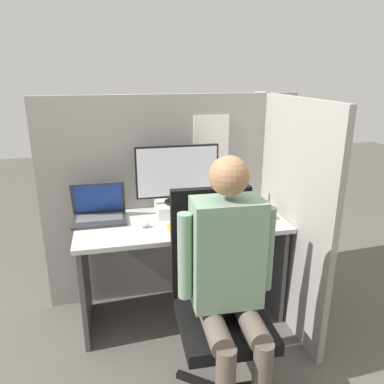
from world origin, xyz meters
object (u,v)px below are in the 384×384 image
(paper_box, at_px, (178,208))
(carrot_toy, at_px, (172,230))
(monitor, at_px, (178,174))
(stapler, at_px, (266,213))
(person, at_px, (230,274))
(laptop, at_px, (99,213))
(office_chair, at_px, (218,294))

(paper_box, height_order, carrot_toy, paper_box)
(monitor, distance_m, stapler, 0.67)
(person, bearing_deg, stapler, 55.67)
(laptop, relative_size, stapler, 2.29)
(paper_box, distance_m, laptop, 0.54)
(paper_box, relative_size, carrot_toy, 1.96)
(laptop, height_order, office_chair, office_chair)
(laptop, distance_m, office_chair, 1.01)
(paper_box, bearing_deg, stapler, -16.85)
(laptop, xyz_separation_m, stapler, (1.12, -0.19, -0.02))
(carrot_toy, bearing_deg, paper_box, 72.30)
(office_chair, bearing_deg, monitor, 95.30)
(stapler, relative_size, office_chair, 0.14)
(carrot_toy, height_order, person, person)
(monitor, height_order, carrot_toy, monitor)
(person, bearing_deg, office_chair, 91.86)
(laptop, relative_size, office_chair, 0.32)
(laptop, relative_size, person, 0.26)
(paper_box, xyz_separation_m, carrot_toy, (-0.10, -0.31, -0.02))
(office_chair, bearing_deg, paper_box, 95.32)
(monitor, bearing_deg, stapler, -17.11)
(carrot_toy, xyz_separation_m, office_chair, (0.17, -0.44, -0.20))
(monitor, bearing_deg, laptop, 178.49)
(stapler, distance_m, office_chair, 0.80)
(stapler, distance_m, person, 0.90)
(laptop, relative_size, carrot_toy, 2.30)
(office_chair, xyz_separation_m, person, (0.01, -0.17, 0.21))
(stapler, bearing_deg, monitor, 162.89)
(paper_box, height_order, stapler, paper_box)
(monitor, height_order, person, person)
(paper_box, xyz_separation_m, office_chair, (0.07, -0.75, -0.22))
(office_chair, distance_m, person, 0.27)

